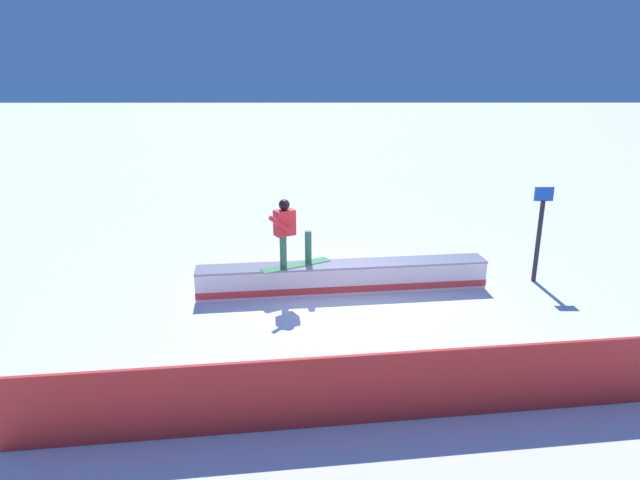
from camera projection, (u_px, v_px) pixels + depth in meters
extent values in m
plane|color=white|center=(343.00, 291.00, 11.84)|extent=(120.00, 120.00, 0.00)
cube|color=white|center=(343.00, 278.00, 11.75)|extent=(6.12, 1.26, 0.59)
cube|color=red|center=(343.00, 285.00, 11.80)|extent=(6.13, 1.27, 0.14)
cube|color=#908B9F|center=(343.00, 264.00, 11.66)|extent=(6.13, 1.32, 0.04)
cube|color=#3E8551|center=(296.00, 265.00, 11.53)|extent=(1.46, 1.01, 0.01)
cylinder|color=#367854|center=(283.00, 251.00, 11.29)|extent=(0.19, 0.19, 0.68)
cylinder|color=#367854|center=(308.00, 247.00, 11.56)|extent=(0.19, 0.19, 0.68)
cube|color=red|center=(285.00, 223.00, 11.13)|extent=(0.47, 0.41, 0.52)
sphere|color=black|center=(284.00, 205.00, 11.01)|extent=(0.22, 0.22, 0.22)
cylinder|color=red|center=(280.00, 225.00, 10.90)|extent=(0.47, 0.32, 0.41)
cylinder|color=red|center=(285.00, 219.00, 11.30)|extent=(0.24, 0.19, 0.56)
cube|color=red|center=(358.00, 390.00, 7.35)|extent=(9.05, 1.16, 1.03)
cylinder|color=#262628|center=(538.00, 242.00, 12.14)|extent=(0.10, 0.10, 1.83)
cube|color=blue|center=(544.00, 194.00, 11.82)|extent=(0.40, 0.04, 0.30)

